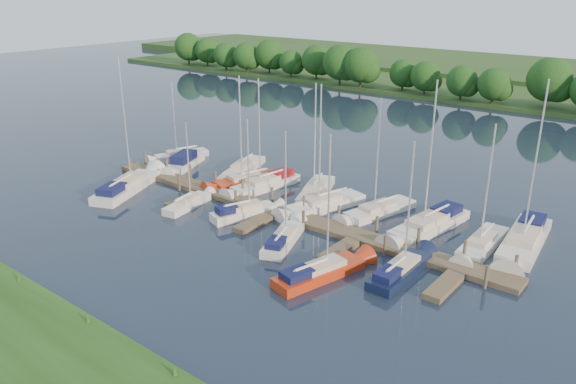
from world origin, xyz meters
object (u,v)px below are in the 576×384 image
Objects in this scene: motorboat at (183,164)px; sailboat_s_2 at (245,213)px; sailboat_n_0 at (179,156)px; sailboat_n_5 at (315,194)px; dock at (273,214)px.

motorboat is 0.80× the size of sailboat_s_2.
sailboat_n_5 is (18.54, -0.23, 0.01)m from sailboat_n_0.
motorboat is at bearing 166.04° from sailboat_n_0.
sailboat_n_0 is at bearing 161.70° from dock.
sailboat_s_2 is (16.78, -7.62, 0.07)m from sailboat_n_0.
sailboat_n_0 reaches higher than dock.
dock is at bearing 61.17° from sailboat_s_2.
motorboat is 15.05m from sailboat_s_2.
sailboat_s_2 reaches higher than motorboat.
dock is 4.56× the size of sailboat_n_0.
dock is at bearing 68.19° from sailboat_n_5.
dock is 4.64× the size of sailboat_s_2.
sailboat_n_0 reaches higher than motorboat.
sailboat_n_5 is at bearing -160.59° from sailboat_n_0.
sailboat_s_2 reaches higher than dock.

